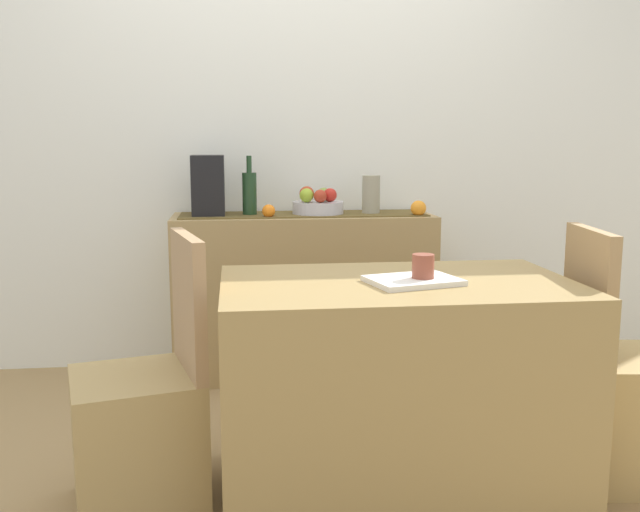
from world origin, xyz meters
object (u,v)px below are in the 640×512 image
fruit_bowl (318,208)px  chair_by_corner (627,405)px  coffee_cup (423,269)px  dining_table (396,388)px  coffee_maker (208,186)px  wine_bottle (250,193)px  sideboard_console (304,295)px  open_book (413,281)px  chair_near_window (142,429)px  ceramic_vase (371,195)px

fruit_bowl → chair_by_corner: (0.96, -1.28, -0.60)m
coffee_cup → dining_table: bearing=142.9°
coffee_maker → coffee_cup: coffee_maker is taller
coffee_cup → wine_bottle: bearing=111.5°
sideboard_console → coffee_maker: coffee_maker is taller
fruit_bowl → open_book: 1.35m
coffee_cup → chair_by_corner: 0.94m
dining_table → sideboard_console: bearing=98.3°
sideboard_console → dining_table: sideboard_console is taller
coffee_maker → chair_by_corner: size_ratio=0.33×
fruit_bowl → coffee_maker: bearing=180.0°
open_book → fruit_bowl: bearing=82.1°
chair_by_corner → sideboard_console: bearing=128.8°
chair_by_corner → wine_bottle: bearing=135.4°
sideboard_console → coffee_cup: coffee_cup is taller
fruit_bowl → chair_near_window: size_ratio=0.29×
open_book → coffee_cup: (0.03, -0.01, 0.04)m
open_book → chair_by_corner: size_ratio=0.31×
coffee_maker → ceramic_vase: bearing=0.0°
wine_bottle → chair_near_window: 1.50m
dining_table → coffee_cup: bearing=-37.1°
chair_near_window → sideboard_console: bearing=62.8°
coffee_cup → chair_near_window: size_ratio=0.11×
ceramic_vase → chair_near_window: ceramic_vase is taller
fruit_bowl → chair_by_corner: size_ratio=0.29×
coffee_maker → ceramic_vase: coffee_maker is taller
open_book → ceramic_vase: bearing=70.4°
coffee_maker → dining_table: size_ratio=0.26×
coffee_maker → open_book: 1.52m
coffee_maker → chair_by_corner: (1.51, -1.28, -0.71)m
dining_table → chair_near_window: size_ratio=1.29×
ceramic_vase → coffee_maker: bearing=180.0°
coffee_maker → chair_by_corner: bearing=-40.5°
wine_bottle → ceramic_vase: 0.62m
coffee_cup → chair_near_window: bearing=176.4°
chair_by_corner → dining_table: bearing=-179.9°
ceramic_vase → open_book: ceramic_vase is taller
coffee_maker → dining_table: (0.66, -1.29, -0.61)m
wine_bottle → fruit_bowl: bearing=-0.0°
sideboard_console → fruit_bowl: size_ratio=5.08×
fruit_bowl → wine_bottle: wine_bottle is taller
dining_table → chair_by_corner: size_ratio=1.29×
ceramic_vase → coffee_cup: ceramic_vase is taller
fruit_bowl → dining_table: fruit_bowl is taller
sideboard_console → ceramic_vase: bearing=0.0°
coffee_cup → chair_by_corner: size_ratio=0.11×
wine_bottle → open_book: size_ratio=1.06×
fruit_bowl → coffee_cup: bearing=-82.2°
wine_bottle → coffee_cup: 1.45m
sideboard_console → fruit_bowl: 0.46m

